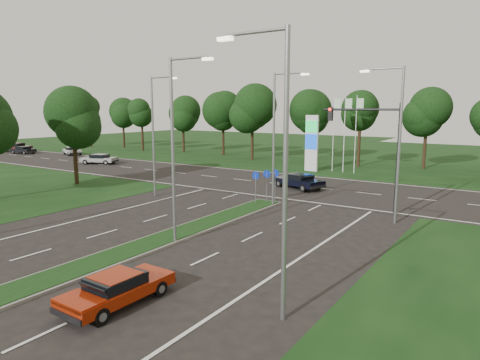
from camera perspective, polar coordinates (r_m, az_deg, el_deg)
The scene contains 20 objects.
ground at distance 18.81m, azimuth -23.17°, elevation -11.99°, with size 160.00×160.00×0.00m, color black.
verge_far at distance 66.39m, azimuth 20.47°, elevation 3.11°, with size 160.00×50.00×0.02m, color black.
cross_road at distance 37.13m, azimuth 9.36°, elevation -0.97°, with size 160.00×12.00×0.02m, color black.
median_kerb at distance 21.07m, azimuth -13.98°, elevation -9.02°, with size 2.00×26.00×0.12m, color slate.
streetlight_median_near at distance 20.78m, azimuth -8.58°, elevation 5.06°, with size 2.53×0.22×9.00m.
streetlight_median_far at distance 28.96m, azimuth 4.87°, elevation 6.34°, with size 2.53×0.22×9.00m.
streetlight_left_far at distance 32.96m, azimuth -11.29°, elevation 6.56°, with size 2.53×0.22×9.00m.
streetlight_right_far at distance 26.13m, azimuth 20.11°, elevation 5.47°, with size 2.53×0.22×9.00m.
streetlight_right_near at distance 12.99m, azimuth 5.30°, elevation 2.55°, with size 2.53×0.22×9.00m.
traffic_signal at distance 28.49m, azimuth 17.86°, elevation 5.01°, with size 5.10×0.42×7.00m.
median_signs at distance 30.16m, azimuth 3.49°, elevation 0.04°, with size 1.16×1.76×2.38m.
gas_pylon at distance 46.47m, azimuth 9.81°, elevation 5.07°, with size 5.80×1.26×8.00m.
tree_left_far at distance 40.23m, azimuth -21.26°, elevation 8.07°, with size 5.20×5.20×8.86m.
treeline_far at distance 51.47m, azimuth 17.10°, elevation 9.25°, with size 6.00×6.00×9.90m.
red_sedan at distance 15.64m, azimuth -16.04°, elevation -13.67°, with size 1.70×3.99×1.09m.
navy_sedan at distance 36.38m, azimuth 7.77°, elevation -0.08°, with size 4.86×3.21×1.24m.
far_car_a at distance 54.83m, azimuth -18.27°, elevation 2.71°, with size 4.60×3.26×1.22m.
far_car_b at distance 67.31m, azimuth -21.48°, elevation 3.67°, with size 4.44×3.14×1.18m.
far_car_c at distance 72.04m, azimuth -26.94°, elevation 3.61°, with size 4.00×2.12×1.10m.
far_car_d at distance 76.00m, azimuth -27.79°, elevation 3.91°, with size 5.21×3.65×1.38m.
Camera 1 is at (14.90, -9.36, 6.63)m, focal length 32.00 mm.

